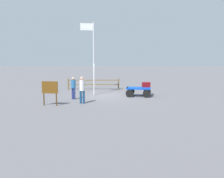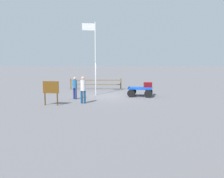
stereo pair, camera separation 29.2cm
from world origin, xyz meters
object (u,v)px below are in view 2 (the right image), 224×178
luggage_cart (140,90)px  flagpole (94,52)px  signboard (51,89)px  worker_trailing (83,88)px  worker_lead (75,86)px  suitcase_olive (148,85)px  suitcase_navy (148,85)px

luggage_cart → flagpole: (3.55, -0.84, 2.90)m
signboard → worker_trailing: bearing=-162.6°
flagpole → worker_lead: bearing=57.6°
suitcase_olive → worker_lead: (5.53, 1.75, 0.07)m
worker_trailing → signboard: (1.96, 0.61, -0.01)m
suitcase_navy → flagpole: flagpole is taller
worker_lead → worker_trailing: bearing=113.8°
luggage_cart → suitcase_olive: 0.95m
luggage_cart → worker_lead: 5.02m
luggage_cart → worker_lead: worker_lead is taller
suitcase_olive → signboard: signboard is taller
suitcase_olive → flagpole: (4.23, -0.29, 2.53)m
flagpole → suitcase_olive: bearing=176.0°
suitcase_olive → luggage_cart: bearing=39.1°
suitcase_navy → worker_lead: bearing=14.8°
worker_trailing → luggage_cart: bearing=-145.0°
luggage_cart → suitcase_olive: bearing=-140.9°
luggage_cart → worker_trailing: (4.11, 2.88, 0.54)m
worker_lead → flagpole: size_ratio=0.28×
suitcase_olive → worker_trailing: (4.79, 3.43, 0.17)m
worker_trailing → flagpole: 4.45m
suitcase_olive → signboard: (6.75, 4.04, 0.16)m
worker_lead → signboard: size_ratio=1.05×
worker_lead → suitcase_navy: bearing=-165.2°
suitcase_navy → suitcase_olive: (-0.03, -0.30, -0.02)m
worker_lead → signboard: bearing=61.9°
suitcase_olive → flagpole: flagpole is taller
worker_trailing → flagpole: (-0.56, -3.72, 2.36)m
suitcase_navy → worker_lead: (5.50, 1.45, 0.05)m
worker_trailing → signboard: bearing=17.4°
worker_trailing → signboard: size_ratio=1.16×
worker_lead → signboard: worker_lead is taller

